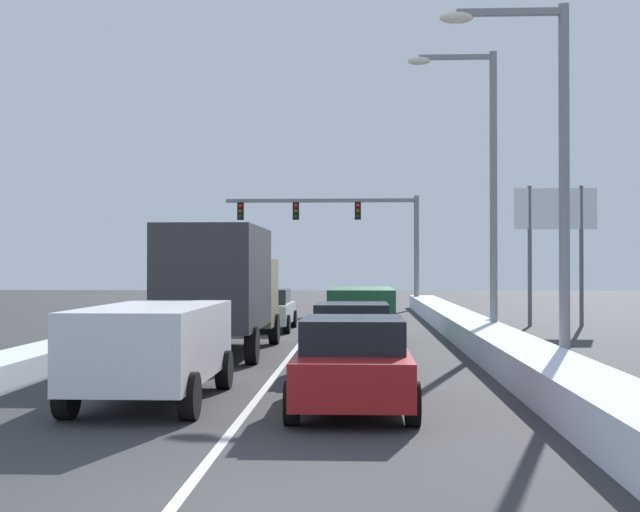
{
  "coord_description": "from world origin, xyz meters",
  "views": [
    {
      "loc": [
        1.83,
        -8.22,
        2.36
      ],
      "look_at": [
        0.38,
        23.11,
        2.72
      ],
      "focal_mm": 48.96,
      "sensor_mm": 36.0,
      "label": 1
    }
  ],
  "objects_px": {
    "sedan_red_right_lane_nearest": "(353,363)",
    "street_lamp_right_near": "(546,154)",
    "sedan_charcoal_right_lane_second": "(352,336)",
    "suv_white_center_lane_nearest": "(154,344)",
    "box_truck_center_lane_second": "(221,283)",
    "street_lamp_right_mid": "(482,171)",
    "suv_green_right_lane_third": "(361,309)",
    "traffic_light_gantry": "(348,223)",
    "sedan_silver_center_lane_third": "(266,309)",
    "roadside_sign_right": "(555,224)"
  },
  "relations": [
    {
      "from": "sedan_red_right_lane_nearest",
      "to": "street_lamp_right_near",
      "type": "relative_size",
      "value": 0.58
    },
    {
      "from": "sedan_charcoal_right_lane_second",
      "to": "suv_white_center_lane_nearest",
      "type": "distance_m",
      "value": 6.08
    },
    {
      "from": "street_lamp_right_near",
      "to": "box_truck_center_lane_second",
      "type": "bearing_deg",
      "value": 145.9
    },
    {
      "from": "sedan_charcoal_right_lane_second",
      "to": "box_truck_center_lane_second",
      "type": "height_order",
      "value": "box_truck_center_lane_second"
    },
    {
      "from": "suv_white_center_lane_nearest",
      "to": "box_truck_center_lane_second",
      "type": "bearing_deg",
      "value": 91.07
    },
    {
      "from": "street_lamp_right_mid",
      "to": "box_truck_center_lane_second",
      "type": "bearing_deg",
      "value": -159.06
    },
    {
      "from": "street_lamp_right_near",
      "to": "street_lamp_right_mid",
      "type": "bearing_deg",
      "value": 91.53
    },
    {
      "from": "sedan_red_right_lane_nearest",
      "to": "street_lamp_right_mid",
      "type": "bearing_deg",
      "value": 72.22
    },
    {
      "from": "sedan_charcoal_right_lane_second",
      "to": "street_lamp_right_mid",
      "type": "relative_size",
      "value": 0.52
    },
    {
      "from": "sedan_red_right_lane_nearest",
      "to": "suv_green_right_lane_third",
      "type": "bearing_deg",
      "value": 89.32
    },
    {
      "from": "sedan_red_right_lane_nearest",
      "to": "suv_white_center_lane_nearest",
      "type": "height_order",
      "value": "suv_white_center_lane_nearest"
    },
    {
      "from": "suv_white_center_lane_nearest",
      "to": "traffic_light_gantry",
      "type": "bearing_deg",
      "value": 84.93
    },
    {
      "from": "sedan_silver_center_lane_third",
      "to": "street_lamp_right_mid",
      "type": "xyz_separation_m",
      "value": [
        7.05,
        -5.76,
        4.42
      ]
    },
    {
      "from": "street_lamp_right_near",
      "to": "roadside_sign_right",
      "type": "distance_m",
      "value": 16.83
    },
    {
      "from": "suv_green_right_lane_third",
      "to": "street_lamp_right_mid",
      "type": "height_order",
      "value": "street_lamp_right_mid"
    },
    {
      "from": "sedan_silver_center_lane_third",
      "to": "roadside_sign_right",
      "type": "height_order",
      "value": "roadside_sign_right"
    },
    {
      "from": "sedan_red_right_lane_nearest",
      "to": "sedan_silver_center_lane_third",
      "type": "height_order",
      "value": "same"
    },
    {
      "from": "suv_white_center_lane_nearest",
      "to": "street_lamp_right_near",
      "type": "relative_size",
      "value": 0.63
    },
    {
      "from": "sedan_charcoal_right_lane_second",
      "to": "roadside_sign_right",
      "type": "distance_m",
      "value": 16.81
    },
    {
      "from": "sedan_charcoal_right_lane_second",
      "to": "suv_green_right_lane_third",
      "type": "distance_m",
      "value": 7.04
    },
    {
      "from": "suv_green_right_lane_third",
      "to": "roadside_sign_right",
      "type": "distance_m",
      "value": 11.09
    },
    {
      "from": "suv_white_center_lane_nearest",
      "to": "sedan_silver_center_lane_third",
      "type": "height_order",
      "value": "suv_white_center_lane_nearest"
    },
    {
      "from": "suv_green_right_lane_third",
      "to": "street_lamp_right_mid",
      "type": "bearing_deg",
      "value": -15.48
    },
    {
      "from": "suv_green_right_lane_third",
      "to": "sedan_silver_center_lane_third",
      "type": "bearing_deg",
      "value": 126.03
    },
    {
      "from": "street_lamp_right_near",
      "to": "sedan_charcoal_right_lane_second",
      "type": "bearing_deg",
      "value": 155.07
    },
    {
      "from": "suv_white_center_lane_nearest",
      "to": "roadside_sign_right",
      "type": "height_order",
      "value": "roadside_sign_right"
    },
    {
      "from": "sedan_red_right_lane_nearest",
      "to": "roadside_sign_right",
      "type": "distance_m",
      "value": 21.79
    },
    {
      "from": "sedan_red_right_lane_nearest",
      "to": "traffic_light_gantry",
      "type": "distance_m",
      "value": 33.58
    },
    {
      "from": "street_lamp_right_near",
      "to": "suv_green_right_lane_third",
      "type": "bearing_deg",
      "value": 113.07
    },
    {
      "from": "box_truck_center_lane_second",
      "to": "street_lamp_right_near",
      "type": "relative_size",
      "value": 0.93
    },
    {
      "from": "box_truck_center_lane_second",
      "to": "suv_white_center_lane_nearest",
      "type": "bearing_deg",
      "value": -88.93
    },
    {
      "from": "sedan_red_right_lane_nearest",
      "to": "roadside_sign_right",
      "type": "height_order",
      "value": "roadside_sign_right"
    },
    {
      "from": "sedan_charcoal_right_lane_second",
      "to": "roadside_sign_right",
      "type": "xyz_separation_m",
      "value": [
        7.83,
        14.51,
        3.25
      ]
    },
    {
      "from": "sedan_red_right_lane_nearest",
      "to": "sedan_silver_center_lane_third",
      "type": "bearing_deg",
      "value": 100.81
    },
    {
      "from": "suv_green_right_lane_third",
      "to": "suv_white_center_lane_nearest",
      "type": "height_order",
      "value": "same"
    },
    {
      "from": "sedan_silver_center_lane_third",
      "to": "traffic_light_gantry",
      "type": "relative_size",
      "value": 0.42
    },
    {
      "from": "traffic_light_gantry",
      "to": "street_lamp_right_mid",
      "type": "relative_size",
      "value": 1.21
    },
    {
      "from": "suv_white_center_lane_nearest",
      "to": "street_lamp_right_mid",
      "type": "relative_size",
      "value": 0.56
    },
    {
      "from": "suv_white_center_lane_nearest",
      "to": "traffic_light_gantry",
      "type": "distance_m",
      "value": 33.15
    },
    {
      "from": "sedan_red_right_lane_nearest",
      "to": "sedan_silver_center_lane_third",
      "type": "xyz_separation_m",
      "value": [
        -3.32,
        17.39,
        0.0
      ]
    },
    {
      "from": "sedan_red_right_lane_nearest",
      "to": "suv_green_right_lane_third",
      "type": "relative_size",
      "value": 0.92
    },
    {
      "from": "suv_white_center_lane_nearest",
      "to": "sedan_charcoal_right_lane_second",
      "type": "bearing_deg",
      "value": 56.34
    },
    {
      "from": "box_truck_center_lane_second",
      "to": "roadside_sign_right",
      "type": "height_order",
      "value": "roadside_sign_right"
    },
    {
      "from": "sedan_red_right_lane_nearest",
      "to": "roadside_sign_right",
      "type": "xyz_separation_m",
      "value": [
        7.76,
        20.1,
        3.25
      ]
    },
    {
      "from": "sedan_charcoal_right_lane_second",
      "to": "suv_white_center_lane_nearest",
      "type": "relative_size",
      "value": 0.92
    },
    {
      "from": "box_truck_center_lane_second",
      "to": "traffic_light_gantry",
      "type": "bearing_deg",
      "value": 82.87
    },
    {
      "from": "box_truck_center_lane_second",
      "to": "street_lamp_right_near",
      "type": "bearing_deg",
      "value": -34.1
    },
    {
      "from": "street_lamp_right_near",
      "to": "roadside_sign_right",
      "type": "xyz_separation_m",
      "value": [
        3.82,
        16.37,
        -0.65
      ]
    },
    {
      "from": "traffic_light_gantry",
      "to": "roadside_sign_right",
      "type": "xyz_separation_m",
      "value": [
        8.29,
        -13.25,
        -0.71
      ]
    },
    {
      "from": "sedan_charcoal_right_lane_second",
      "to": "suv_white_center_lane_nearest",
      "type": "xyz_separation_m",
      "value": [
        -3.37,
        -5.06,
        0.25
      ]
    }
  ]
}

